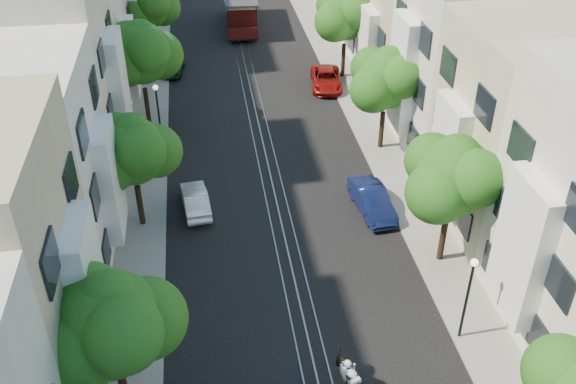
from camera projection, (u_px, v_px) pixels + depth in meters
name	position (u px, v px, depth m)	size (l,w,h in m)	color
ground	(253.00, 100.00, 45.96)	(200.00, 200.00, 0.00)	black
sidewalk_east	(352.00, 93.00, 46.80)	(2.50, 80.00, 0.12)	gray
sidewalk_west	(150.00, 106.00, 45.06)	(2.50, 80.00, 0.12)	gray
rail_left	(245.00, 100.00, 45.89)	(0.06, 80.00, 0.02)	gray
rail_slot	(253.00, 100.00, 45.96)	(0.06, 80.00, 0.02)	gray
rail_right	(261.00, 99.00, 46.02)	(0.06, 80.00, 0.02)	gray
lane_line	(253.00, 100.00, 45.96)	(0.08, 80.00, 0.01)	tan
townhouses_east	(421.00, 22.00, 44.42)	(7.75, 72.00, 12.00)	beige
townhouses_west	(69.00, 41.00, 41.63)	(7.75, 72.00, 11.76)	silver
tree_e_b	(454.00, 178.00, 28.58)	(4.93, 4.08, 6.68)	black
tree_e_c	(387.00, 80.00, 37.68)	(4.84, 3.99, 6.52)	black
tree_e_d	(346.00, 15.00, 46.55)	(5.01, 4.16, 6.85)	black
tree_w_a	(112.00, 326.00, 21.10)	(4.93, 4.08, 6.68)	black
tree_w_b	(133.00, 152.00, 31.14)	(4.72, 3.87, 6.27)	black
tree_w_c	(141.00, 54.00, 39.79)	(5.13, 4.28, 7.09)	black
tree_w_d	(148.00, 6.00, 49.08)	(4.84, 3.99, 6.52)	black
lamp_east	(469.00, 287.00, 25.43)	(0.32, 0.32, 4.16)	black
lamp_west	(158.00, 107.00, 38.69)	(0.32, 0.32, 4.16)	black
sportbike_rider	(349.00, 375.00, 24.21)	(0.87, 2.02, 1.71)	black
cable_car	(241.00, 5.00, 57.41)	(3.20, 8.91, 3.38)	black
parked_car_e_mid	(372.00, 201.00, 34.23)	(1.46, 4.18, 1.38)	#0C1640
parked_car_e_far	(326.00, 79.00, 47.40)	(2.14, 4.64, 1.29)	maroon
parked_car_w_mid	(195.00, 200.00, 34.42)	(1.29, 3.70, 1.22)	silver
parked_car_w_far	(174.00, 66.00, 49.54)	(1.43, 3.54, 1.21)	black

